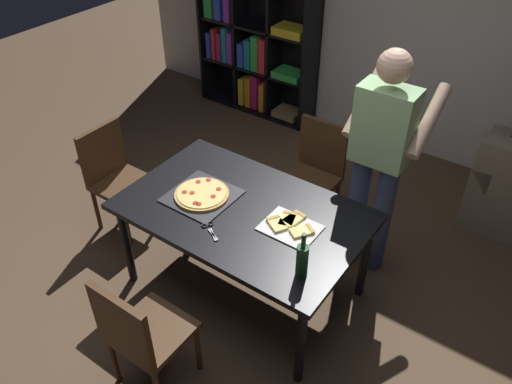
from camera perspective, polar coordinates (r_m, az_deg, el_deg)
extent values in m
plane|color=brown|center=(3.94, -1.28, -10.36)|extent=(12.00, 12.00, 0.00)
cube|color=silver|center=(5.19, 16.72, 19.08)|extent=(6.40, 0.10, 2.80)
cube|color=black|center=(3.43, -1.45, -2.18)|extent=(1.64, 1.03, 0.04)
cylinder|color=black|center=(3.85, -14.20, -5.73)|extent=(0.06, 0.06, 0.71)
cylinder|color=black|center=(3.18, 5.00, -16.50)|extent=(0.06, 0.06, 0.71)
cylinder|color=black|center=(4.30, -5.86, 0.66)|extent=(0.06, 0.06, 0.71)
cylinder|color=black|center=(3.71, 12.01, -7.28)|extent=(0.06, 0.06, 0.71)
cube|color=#472D19|center=(3.19, -11.48, -14.97)|extent=(0.42, 0.42, 0.04)
cube|color=#472D19|center=(2.93, -14.74, -14.31)|extent=(0.42, 0.04, 0.45)
cylinder|color=#472D19|center=(3.36, -6.48, -16.90)|extent=(0.04, 0.04, 0.41)
cylinder|color=#472D19|center=(3.52, -11.07, -13.94)|extent=(0.04, 0.04, 0.41)
cylinder|color=#472D19|center=(3.40, -15.47, -17.61)|extent=(0.04, 0.04, 0.41)
cube|color=#472D19|center=(4.23, 5.98, 1.20)|extent=(0.42, 0.42, 0.04)
cube|color=#472D19|center=(4.23, 7.50, 5.12)|extent=(0.42, 0.04, 0.45)
cylinder|color=#472D19|center=(4.31, 2.52, -1.54)|extent=(0.04, 0.04, 0.41)
cylinder|color=#472D19|center=(4.18, 6.66, -3.34)|extent=(0.04, 0.04, 0.41)
cylinder|color=#472D19|center=(4.56, 5.00, 0.80)|extent=(0.04, 0.04, 0.41)
cylinder|color=#472D19|center=(4.43, 8.98, -0.82)|extent=(0.04, 0.04, 0.41)
cube|color=#472D19|center=(4.31, -14.55, 0.81)|extent=(0.42, 0.42, 0.04)
cube|color=#472D19|center=(4.30, -16.77, 4.29)|extent=(0.04, 0.42, 0.45)
cylinder|color=#472D19|center=(4.24, -14.19, -3.65)|extent=(0.04, 0.04, 0.41)
cylinder|color=#472D19|center=(4.42, -10.84, -1.18)|extent=(0.04, 0.04, 0.41)
cylinder|color=#472D19|center=(4.48, -17.33, -1.84)|extent=(0.04, 0.04, 0.41)
cylinder|color=#472D19|center=(4.64, -14.02, 0.44)|extent=(0.04, 0.04, 0.41)
cube|color=gray|center=(4.80, 24.64, 3.50)|extent=(0.20, 0.86, 0.20)
cube|color=black|center=(6.18, -5.40, 19.08)|extent=(0.03, 0.35, 1.95)
cube|color=black|center=(5.44, 6.27, 16.41)|extent=(0.03, 0.35, 1.95)
cube|color=black|center=(6.17, 0.10, 9.50)|extent=(1.40, 0.35, 0.03)
cube|color=black|center=(5.91, 1.05, 18.34)|extent=(1.40, 0.03, 1.95)
cube|color=black|center=(5.96, 0.10, 13.64)|extent=(1.34, 0.29, 0.03)
cube|color=black|center=(5.78, 0.11, 17.92)|extent=(1.34, 0.29, 0.03)
cube|color=black|center=(5.91, -1.76, 18.33)|extent=(0.03, 0.29, 1.89)
cube|color=black|center=(5.66, 2.04, 17.47)|extent=(0.03, 0.29, 1.89)
cube|color=yellow|center=(6.15, -1.14, 11.36)|extent=(0.06, 0.22, 0.32)
cube|color=orange|center=(6.09, -0.39, 11.27)|extent=(0.07, 0.22, 0.35)
cube|color=#B21E66|center=(6.03, 0.37, 11.22)|extent=(0.07, 0.22, 0.40)
cube|color=orange|center=(6.00, 1.14, 10.67)|extent=(0.06, 0.22, 0.33)
cube|color=olive|center=(5.91, 3.57, 8.78)|extent=(0.30, 0.25, 0.07)
cube|color=blue|center=(6.22, -4.73, 16.19)|extent=(0.05, 0.22, 0.29)
cube|color=red|center=(6.16, -4.16, 16.32)|extent=(0.05, 0.22, 0.36)
cube|color=#B21E66|center=(6.12, -3.57, 16.03)|extent=(0.06, 0.22, 0.32)
cube|color=teal|center=(6.06, -2.98, 16.22)|extent=(0.06, 0.22, 0.40)
cube|color=purple|center=(6.03, -2.37, 15.90)|extent=(0.07, 0.22, 0.36)
cube|color=blue|center=(5.96, -1.19, 15.20)|extent=(0.07, 0.22, 0.27)
cube|color=teal|center=(5.90, -0.41, 15.28)|extent=(0.08, 0.22, 0.33)
cube|color=green|center=(5.83, 0.39, 15.35)|extent=(0.09, 0.22, 0.39)
cube|color=red|center=(5.79, 1.20, 15.07)|extent=(0.09, 0.22, 0.38)
cube|color=green|center=(5.70, 3.75, 12.96)|extent=(0.33, 0.25, 0.07)
cube|color=blue|center=(5.97, -3.75, 20.25)|extent=(0.09, 0.22, 0.32)
cube|color=purple|center=(5.89, -2.70, 19.90)|extent=(0.08, 0.22, 0.29)
cube|color=yellow|center=(5.52, 3.96, 17.48)|extent=(0.35, 0.25, 0.08)
cylinder|color=#38476B|center=(3.88, 13.77, -2.89)|extent=(0.14, 0.14, 0.95)
cylinder|color=#38476B|center=(3.93, 11.14, -1.83)|extent=(0.14, 0.14, 0.95)
cube|color=#99CC8C|center=(3.48, 14.08, 7.16)|extent=(0.38, 0.22, 0.55)
sphere|color=#E0B293|center=(3.30, 15.19, 13.37)|extent=(0.22, 0.22, 0.22)
cylinder|color=#E0B293|center=(3.56, 18.70, 7.49)|extent=(0.09, 0.50, 0.39)
cylinder|color=#E0B293|center=(3.69, 12.01, 9.78)|extent=(0.09, 0.50, 0.39)
cube|color=#2D2D33|center=(3.54, -6.04, -0.45)|extent=(0.44, 0.44, 0.01)
cylinder|color=tan|center=(3.53, -6.06, -0.27)|extent=(0.38, 0.38, 0.02)
cylinder|color=#EACC6B|center=(3.52, -6.07, -0.12)|extent=(0.34, 0.34, 0.01)
cylinder|color=#B22819|center=(3.54, -4.18, 0.34)|extent=(0.04, 0.04, 0.00)
cylinder|color=#B22819|center=(3.62, -6.46, 1.16)|extent=(0.04, 0.04, 0.00)
cylinder|color=#B22819|center=(3.63, -5.33, 1.36)|extent=(0.04, 0.04, 0.00)
cylinder|color=#B22819|center=(3.42, -6.38, -1.33)|extent=(0.04, 0.04, 0.00)
cylinder|color=#B22819|center=(3.44, -6.77, -1.21)|extent=(0.04, 0.04, 0.00)
cylinder|color=#B22819|center=(3.54, -7.96, 0.01)|extent=(0.04, 0.04, 0.00)
cylinder|color=#B22819|center=(3.48, -4.79, -0.47)|extent=(0.04, 0.04, 0.00)
cylinder|color=#B22819|center=(3.53, -7.14, -0.07)|extent=(0.04, 0.04, 0.00)
cube|color=white|center=(3.27, 3.84, -4.02)|extent=(0.36, 0.28, 0.01)
cube|color=#EACC6B|center=(3.31, 3.52, -3.09)|extent=(0.13, 0.16, 0.02)
cube|color=tan|center=(3.36, 3.79, -2.43)|extent=(0.09, 0.05, 0.02)
cube|color=#EACC6B|center=(3.28, 2.36, -3.60)|extent=(0.17, 0.15, 0.02)
cube|color=tan|center=(3.31, 1.90, -2.95)|extent=(0.07, 0.09, 0.02)
cube|color=#EACC6B|center=(3.23, 5.11, -4.39)|extent=(0.15, 0.17, 0.02)
cube|color=tan|center=(3.25, 6.07, -4.11)|extent=(0.09, 0.07, 0.02)
cube|color=#EACC6B|center=(3.32, 4.25, -3.01)|extent=(0.11, 0.15, 0.02)
cube|color=tan|center=(3.35, 4.93, -2.51)|extent=(0.09, 0.04, 0.02)
cylinder|color=#194723|center=(2.92, 5.15, -7.70)|extent=(0.07, 0.07, 0.22)
cylinder|color=#194723|center=(2.81, 5.32, -5.55)|extent=(0.03, 0.03, 0.08)
cylinder|color=black|center=(2.78, 5.37, -4.83)|extent=(0.03, 0.03, 0.02)
cube|color=silver|center=(3.23, -4.74, -4.80)|extent=(0.12, 0.06, 0.01)
cube|color=silver|center=(3.23, -4.74, -4.80)|extent=(0.10, 0.08, 0.01)
torus|color=black|center=(3.31, -5.11, -3.53)|extent=(0.06, 0.06, 0.01)
torus|color=black|center=(3.30, -5.76, -3.72)|extent=(0.06, 0.06, 0.01)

